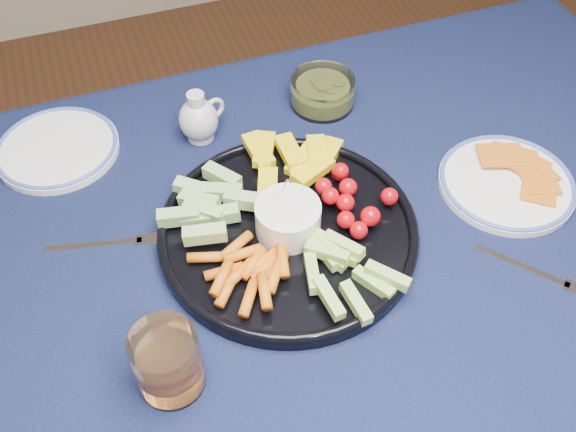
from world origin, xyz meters
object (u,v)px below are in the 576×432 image
object	(u,v)px
cheese_plate	(507,181)
juice_tumbler	(169,364)
dining_table	(280,315)
creamer_pitcher	(199,119)
crudite_platter	(286,227)
pickle_bowl	(322,93)
side_plate_extra	(57,148)

from	to	relation	value
cheese_plate	juice_tumbler	distance (m)	0.61
dining_table	creamer_pitcher	distance (m)	0.37
crudite_platter	pickle_bowl	xyz separation A→B (m)	(0.17, 0.28, 0.00)
dining_table	cheese_plate	distance (m)	0.43
juice_tumbler	side_plate_extra	bearing A→B (deg)	100.19
crudite_platter	juice_tumbler	world-z (taller)	crudite_platter
dining_table	juice_tumbler	size ratio (longest dim) A/B	16.44
creamer_pitcher	cheese_plate	bearing A→B (deg)	-33.24
crudite_platter	juice_tumbler	distance (m)	0.28
cheese_plate	creamer_pitcher	bearing A→B (deg)	146.76
side_plate_extra	juice_tumbler	bearing A→B (deg)	-79.81
juice_tumbler	side_plate_extra	world-z (taller)	juice_tumbler
creamer_pitcher	cheese_plate	size ratio (longest dim) A/B	0.43
cheese_plate	juice_tumbler	bearing A→B (deg)	-165.65
side_plate_extra	cheese_plate	bearing A→B (deg)	-26.16
dining_table	crudite_platter	xyz separation A→B (m)	(0.04, 0.08, 0.11)
crudite_platter	cheese_plate	world-z (taller)	crudite_platter
pickle_bowl	dining_table	bearing A→B (deg)	-120.54
juice_tumbler	crudite_platter	bearing A→B (deg)	38.65
dining_table	juice_tumbler	xyz separation A→B (m)	(-0.18, -0.10, 0.13)
creamer_pitcher	crudite_platter	bearing A→B (deg)	-76.55
dining_table	juice_tumbler	world-z (taller)	juice_tumbler
dining_table	side_plate_extra	distance (m)	0.48
dining_table	crudite_platter	world-z (taller)	crudite_platter
crudite_platter	side_plate_extra	bearing A→B (deg)	134.40
pickle_bowl	cheese_plate	bearing A→B (deg)	-55.76
crudite_platter	cheese_plate	bearing A→B (deg)	-3.44
creamer_pitcher	side_plate_extra	world-z (taller)	creamer_pitcher
pickle_bowl	crudite_platter	bearing A→B (deg)	-121.67
pickle_bowl	side_plate_extra	size ratio (longest dim) A/B	0.56
crudite_platter	creamer_pitcher	size ratio (longest dim) A/B	4.17
pickle_bowl	side_plate_extra	distance (m)	0.48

